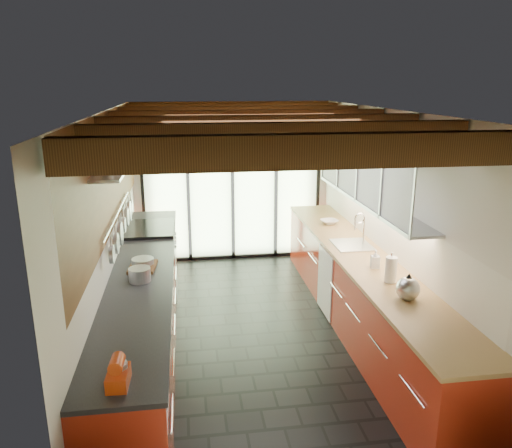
{
  "coord_description": "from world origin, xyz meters",
  "views": [
    {
      "loc": [
        -0.77,
        -5.31,
        2.9
      ],
      "look_at": [
        0.06,
        0.4,
        1.25
      ],
      "focal_mm": 35.0,
      "sensor_mm": 36.0,
      "label": 1
    }
  ],
  "objects_px": {
    "kettle": "(408,287)",
    "paper_towel": "(391,270)",
    "stand_mixer": "(118,373)",
    "soap_bottle": "(375,259)",
    "bowl": "(329,222)"
  },
  "relations": [
    {
      "from": "bowl",
      "to": "kettle",
      "type": "bearing_deg",
      "value": -90.0
    },
    {
      "from": "soap_bottle",
      "to": "stand_mixer",
      "type": "bearing_deg",
      "value": -143.81
    },
    {
      "from": "soap_bottle",
      "to": "kettle",
      "type": "bearing_deg",
      "value": -90.0
    },
    {
      "from": "kettle",
      "to": "paper_towel",
      "type": "relative_size",
      "value": 0.91
    },
    {
      "from": "kettle",
      "to": "soap_bottle",
      "type": "xyz_separation_m",
      "value": [
        0.0,
        0.83,
        -0.02
      ]
    },
    {
      "from": "stand_mixer",
      "to": "soap_bottle",
      "type": "bearing_deg",
      "value": 36.19
    },
    {
      "from": "kettle",
      "to": "paper_towel",
      "type": "bearing_deg",
      "value": 90.0
    },
    {
      "from": "soap_bottle",
      "to": "bowl",
      "type": "xyz_separation_m",
      "value": [
        0.0,
        1.78,
        -0.07
      ]
    },
    {
      "from": "kettle",
      "to": "soap_bottle",
      "type": "height_order",
      "value": "kettle"
    },
    {
      "from": "paper_towel",
      "to": "stand_mixer",
      "type": "bearing_deg",
      "value": -150.47
    },
    {
      "from": "paper_towel",
      "to": "soap_bottle",
      "type": "distance_m",
      "value": 0.42
    },
    {
      "from": "soap_bottle",
      "to": "bowl",
      "type": "relative_size",
      "value": 0.84
    },
    {
      "from": "kettle",
      "to": "bowl",
      "type": "bearing_deg",
      "value": 90.0
    },
    {
      "from": "stand_mixer",
      "to": "soap_bottle",
      "type": "xyz_separation_m",
      "value": [
        2.54,
        1.86,
        0.01
      ]
    },
    {
      "from": "kettle",
      "to": "stand_mixer",
      "type": "bearing_deg",
      "value": -157.89
    }
  ]
}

